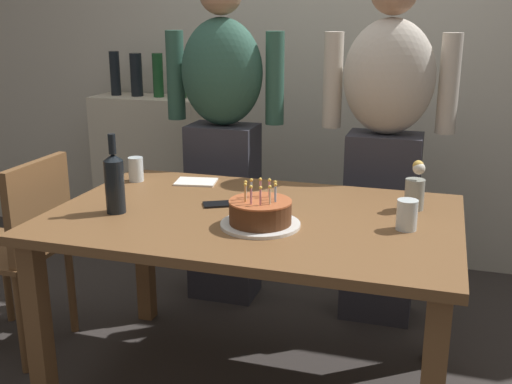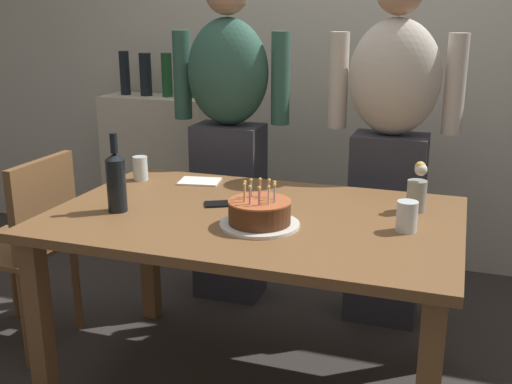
{
  "view_description": "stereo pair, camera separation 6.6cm",
  "coord_description": "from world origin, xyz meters",
  "px_view_note": "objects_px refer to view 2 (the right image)",
  "views": [
    {
      "loc": [
        0.64,
        -2.05,
        1.46
      ],
      "look_at": [
        0.03,
        -0.05,
        0.84
      ],
      "focal_mm": 42.79,
      "sensor_mm": 36.0,
      "label": 1
    },
    {
      "loc": [
        0.7,
        -2.03,
        1.46
      ],
      "look_at": [
        0.03,
        -0.05,
        0.84
      ],
      "focal_mm": 42.79,
      "sensor_mm": 36.0,
      "label": 2
    }
  ],
  "objects_px": {
    "water_glass_far": "(407,216)",
    "flower_vase": "(417,190)",
    "wine_bottle": "(116,181)",
    "cell_phone": "(223,204)",
    "person_man_bearded": "(229,134)",
    "dining_chair": "(29,238)",
    "napkin_stack": "(200,181)",
    "birthday_cake": "(260,214)",
    "water_glass_near": "(140,168)",
    "person_woman_cardigan": "(390,145)"
  },
  "relations": [
    {
      "from": "water_glass_near",
      "to": "cell_phone",
      "type": "xyz_separation_m",
      "value": [
        0.49,
        -0.22,
        -0.05
      ]
    },
    {
      "from": "water_glass_far",
      "to": "napkin_stack",
      "type": "xyz_separation_m",
      "value": [
        -0.92,
        0.35,
        -0.05
      ]
    },
    {
      "from": "water_glass_near",
      "to": "person_man_bearded",
      "type": "distance_m",
      "value": 0.55
    },
    {
      "from": "dining_chair",
      "to": "person_woman_cardigan",
      "type": "bearing_deg",
      "value": 118.29
    },
    {
      "from": "birthday_cake",
      "to": "napkin_stack",
      "type": "height_order",
      "value": "birthday_cake"
    },
    {
      "from": "napkin_stack",
      "to": "dining_chair",
      "type": "xyz_separation_m",
      "value": [
        -0.67,
        -0.33,
        -0.23
      ]
    },
    {
      "from": "cell_phone",
      "to": "person_woman_cardigan",
      "type": "distance_m",
      "value": 0.91
    },
    {
      "from": "cell_phone",
      "to": "water_glass_near",
      "type": "bearing_deg",
      "value": 127.47
    },
    {
      "from": "birthday_cake",
      "to": "dining_chair",
      "type": "relative_size",
      "value": 0.32
    },
    {
      "from": "cell_phone",
      "to": "flower_vase",
      "type": "distance_m",
      "value": 0.74
    },
    {
      "from": "wine_bottle",
      "to": "flower_vase",
      "type": "relative_size",
      "value": 1.55
    },
    {
      "from": "birthday_cake",
      "to": "person_man_bearded",
      "type": "xyz_separation_m",
      "value": [
        -0.47,
        0.9,
        0.09
      ]
    },
    {
      "from": "flower_vase",
      "to": "person_woman_cardigan",
      "type": "bearing_deg",
      "value": 107.1
    },
    {
      "from": "wine_bottle",
      "to": "napkin_stack",
      "type": "distance_m",
      "value": 0.5
    },
    {
      "from": "dining_chair",
      "to": "water_glass_far",
      "type": "bearing_deg",
      "value": 89.5
    },
    {
      "from": "water_glass_far",
      "to": "flower_vase",
      "type": "distance_m",
      "value": 0.24
    },
    {
      "from": "cell_phone",
      "to": "dining_chair",
      "type": "xyz_separation_m",
      "value": [
        -0.89,
        -0.06,
        -0.23
      ]
    },
    {
      "from": "birthday_cake",
      "to": "person_man_bearded",
      "type": "distance_m",
      "value": 1.02
    },
    {
      "from": "birthday_cake",
      "to": "person_woman_cardigan",
      "type": "bearing_deg",
      "value": 69.66
    },
    {
      "from": "cell_phone",
      "to": "person_man_bearded",
      "type": "relative_size",
      "value": 0.09
    },
    {
      "from": "water_glass_far",
      "to": "person_woman_cardigan",
      "type": "distance_m",
      "value": 0.81
    },
    {
      "from": "birthday_cake",
      "to": "water_glass_far",
      "type": "bearing_deg",
      "value": 13.06
    },
    {
      "from": "wine_bottle",
      "to": "person_woman_cardigan",
      "type": "xyz_separation_m",
      "value": [
        0.89,
        0.91,
        0.01
      ]
    },
    {
      "from": "birthday_cake",
      "to": "flower_vase",
      "type": "bearing_deg",
      "value": 34.92
    },
    {
      "from": "napkin_stack",
      "to": "water_glass_far",
      "type": "bearing_deg",
      "value": -20.56
    },
    {
      "from": "wine_bottle",
      "to": "person_man_bearded",
      "type": "bearing_deg",
      "value": 84.3
    },
    {
      "from": "dining_chair",
      "to": "birthday_cake",
      "type": "bearing_deg",
      "value": 83.41
    },
    {
      "from": "cell_phone",
      "to": "flower_vase",
      "type": "relative_size",
      "value": 0.75
    },
    {
      "from": "dining_chair",
      "to": "napkin_stack",
      "type": "bearing_deg",
      "value": 116.38
    },
    {
      "from": "birthday_cake",
      "to": "person_man_bearded",
      "type": "relative_size",
      "value": 0.17
    },
    {
      "from": "person_man_bearded",
      "to": "wine_bottle",
      "type": "bearing_deg",
      "value": 84.3
    },
    {
      "from": "birthday_cake",
      "to": "cell_phone",
      "type": "bearing_deg",
      "value": 138.35
    },
    {
      "from": "wine_bottle",
      "to": "person_woman_cardigan",
      "type": "height_order",
      "value": "person_woman_cardigan"
    },
    {
      "from": "birthday_cake",
      "to": "flower_vase",
      "type": "relative_size",
      "value": 1.46
    },
    {
      "from": "napkin_stack",
      "to": "flower_vase",
      "type": "distance_m",
      "value": 0.95
    },
    {
      "from": "water_glass_near",
      "to": "dining_chair",
      "type": "relative_size",
      "value": 0.12
    },
    {
      "from": "cell_phone",
      "to": "birthday_cake",
      "type": "bearing_deg",
      "value": -69.63
    },
    {
      "from": "cell_phone",
      "to": "flower_vase",
      "type": "height_order",
      "value": "flower_vase"
    },
    {
      "from": "wine_bottle",
      "to": "person_man_bearded",
      "type": "relative_size",
      "value": 0.18
    },
    {
      "from": "napkin_stack",
      "to": "person_man_bearded",
      "type": "xyz_separation_m",
      "value": [
        -0.03,
        0.44,
        0.13
      ]
    },
    {
      "from": "water_glass_near",
      "to": "water_glass_far",
      "type": "bearing_deg",
      "value": -14.04
    },
    {
      "from": "wine_bottle",
      "to": "cell_phone",
      "type": "xyz_separation_m",
      "value": [
        0.35,
        0.2,
        -0.11
      ]
    },
    {
      "from": "water_glass_far",
      "to": "wine_bottle",
      "type": "relative_size",
      "value": 0.36
    },
    {
      "from": "person_man_bearded",
      "to": "napkin_stack",
      "type": "bearing_deg",
      "value": 94.43
    },
    {
      "from": "wine_bottle",
      "to": "cell_phone",
      "type": "bearing_deg",
      "value": 30.1
    },
    {
      "from": "person_woman_cardigan",
      "to": "dining_chair",
      "type": "xyz_separation_m",
      "value": [
        -1.44,
        -0.77,
        -0.36
      ]
    },
    {
      "from": "flower_vase",
      "to": "person_man_bearded",
      "type": "bearing_deg",
      "value": 150.47
    },
    {
      "from": "birthday_cake",
      "to": "wine_bottle",
      "type": "relative_size",
      "value": 0.94
    },
    {
      "from": "cell_phone",
      "to": "wine_bottle",
      "type": "bearing_deg",
      "value": -177.88
    },
    {
      "from": "birthday_cake",
      "to": "water_glass_far",
      "type": "relative_size",
      "value": 2.65
    }
  ]
}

